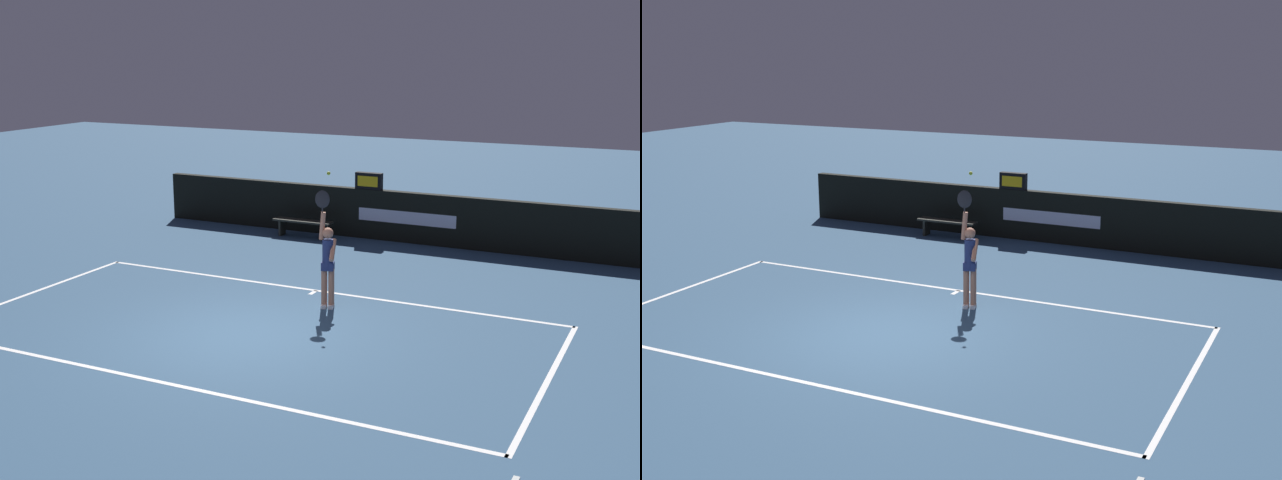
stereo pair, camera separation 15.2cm
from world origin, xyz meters
TOP-DOWN VIEW (x-y plane):
  - ground_plane at (0.00, 0.00)m, footprint 60.00×60.00m
  - court_lines at (0.00, 0.33)m, footprint 10.57×5.38m
  - back_wall at (0.00, 7.80)m, footprint 13.92×0.23m
  - speed_display at (-0.82, 7.80)m, footprint 0.72×0.19m
  - tennis_player at (0.68, 2.04)m, footprint 0.46×0.42m
  - tennis_ball at (0.68, 2.09)m, footprint 0.07×0.07m
  - courtside_bench_near at (-2.42, 7.13)m, footprint 1.64×0.38m

SIDE VIEW (x-z plane):
  - ground_plane at x=0.00m, z-range 0.00..0.00m
  - court_lines at x=0.00m, z-range 0.00..0.00m
  - courtside_bench_near at x=-2.42m, z-range 0.13..0.59m
  - back_wall at x=0.00m, z-range 0.00..1.31m
  - tennis_player at x=0.68m, z-range -0.20..2.11m
  - speed_display at x=-0.82m, z-range 1.31..1.75m
  - tennis_ball at x=0.68m, z-range 2.60..2.67m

